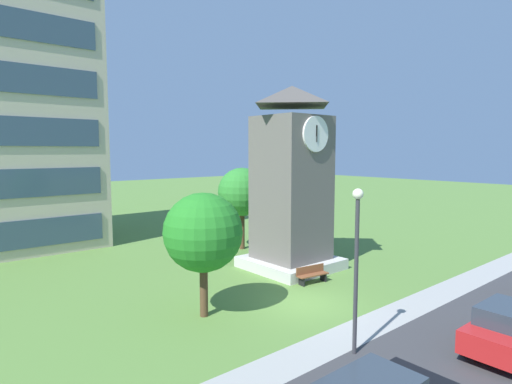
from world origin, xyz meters
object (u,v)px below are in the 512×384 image
clock_tower (291,188)px  street_lamp (357,252)px  tree_streetside (203,233)px  park_bench (312,274)px  parked_car_red (510,329)px  tree_near_tower (242,192)px

clock_tower → street_lamp: size_ratio=1.87×
tree_streetside → street_lamp: bearing=-70.7°
park_bench → parked_car_red: size_ratio=0.44×
tree_streetside → clock_tower: bearing=19.7°
clock_tower → park_bench: 5.15m
clock_tower → tree_near_tower: size_ratio=1.85×
clock_tower → tree_near_tower: bearing=82.0°
clock_tower → tree_near_tower: 5.68m
park_bench → street_lamp: size_ratio=0.33×
tree_streetside → parked_car_red: 11.47m
street_lamp → tree_near_tower: 15.79m
clock_tower → parked_car_red: 12.86m
street_lamp → parked_car_red: 5.85m
park_bench → tree_near_tower: bearing=76.7°
clock_tower → park_bench: bearing=-113.4°
tree_streetside → park_bench: bearing=0.6°
clock_tower → street_lamp: (-5.75, -8.79, -1.18)m
clock_tower → tree_near_tower: (0.79, 5.58, -0.70)m
tree_near_tower → street_lamp: bearing=-114.4°
street_lamp → tree_streetside: size_ratio=1.09×
parked_car_red → tree_near_tower: bearing=81.9°
park_bench → street_lamp: bearing=-127.0°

